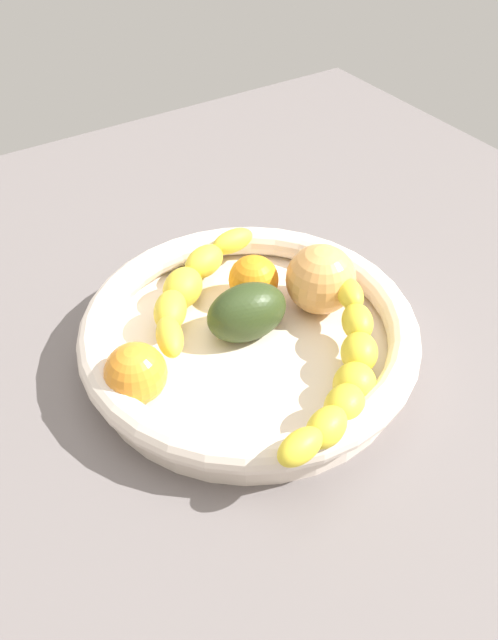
% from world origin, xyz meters
% --- Properties ---
extents(kitchen_counter, '(1.20, 1.20, 0.03)m').
position_xyz_m(kitchen_counter, '(0.00, 0.00, 0.01)').
color(kitchen_counter, slate).
rests_on(kitchen_counter, ground).
extents(fruit_bowl, '(0.36, 0.36, 0.06)m').
position_xyz_m(fruit_bowl, '(0.00, 0.00, 0.06)').
color(fruit_bowl, silver).
rests_on(fruit_bowl, kitchen_counter).
extents(banana_draped_left, '(0.15, 0.19, 0.05)m').
position_xyz_m(banana_draped_left, '(0.09, 0.02, 0.08)').
color(banana_draped_left, yellow).
rests_on(banana_draped_left, fruit_bowl).
extents(banana_draped_right, '(0.18, 0.21, 0.06)m').
position_xyz_m(banana_draped_right, '(-0.12, -0.03, 0.08)').
color(banana_draped_right, yellow).
rests_on(banana_draped_right, fruit_bowl).
extents(orange_front, '(0.06, 0.06, 0.06)m').
position_xyz_m(orange_front, '(0.06, -0.04, 0.08)').
color(orange_front, orange).
rests_on(orange_front, fruit_bowl).
extents(orange_mid_left, '(0.06, 0.06, 0.06)m').
position_xyz_m(orange_mid_left, '(-0.01, 0.13, 0.08)').
color(orange_mid_left, orange).
rests_on(orange_mid_left, fruit_bowl).
extents(avocado_dark, '(0.07, 0.09, 0.06)m').
position_xyz_m(avocado_dark, '(0.01, -0.01, 0.08)').
color(avocado_dark, '#2E3E1C').
rests_on(avocado_dark, fruit_bowl).
extents(peach_blush, '(0.08, 0.08, 0.08)m').
position_xyz_m(peach_blush, '(0.01, -0.10, 0.09)').
color(peach_blush, '#E59F54').
rests_on(peach_blush, fruit_bowl).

